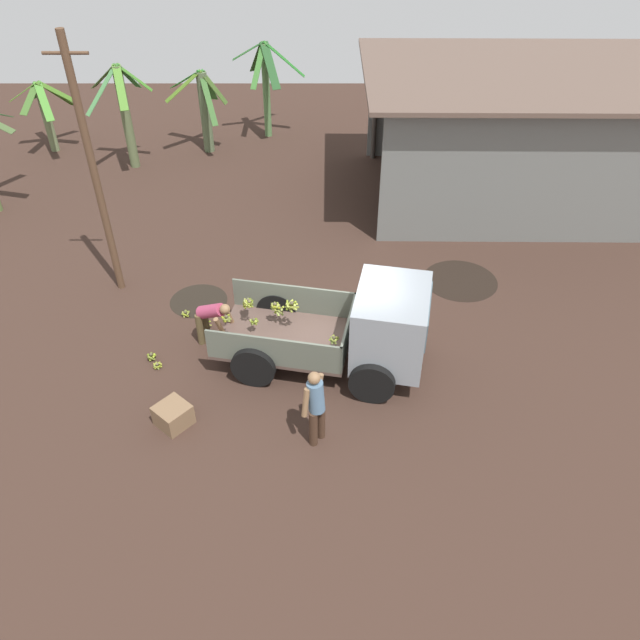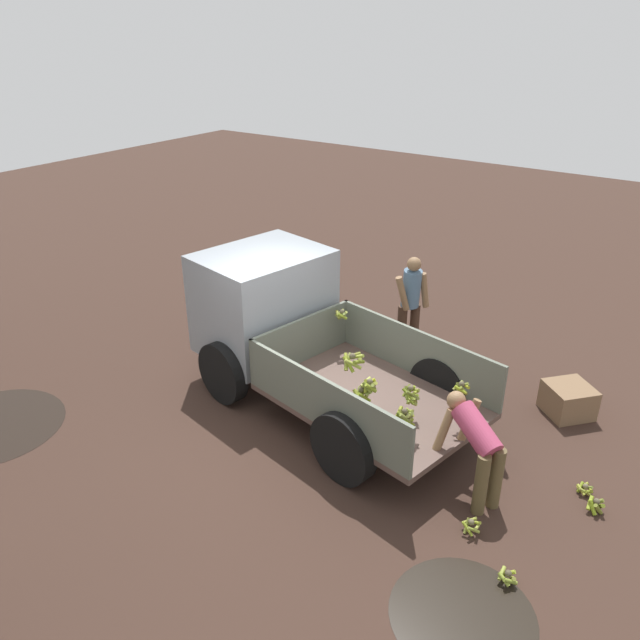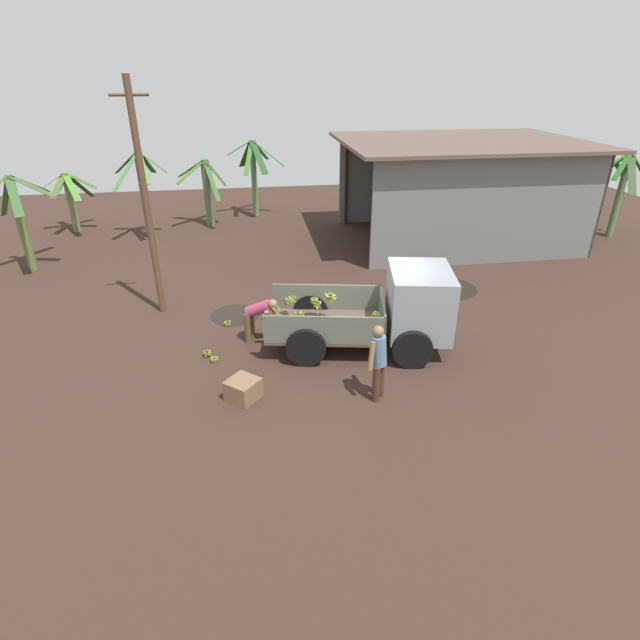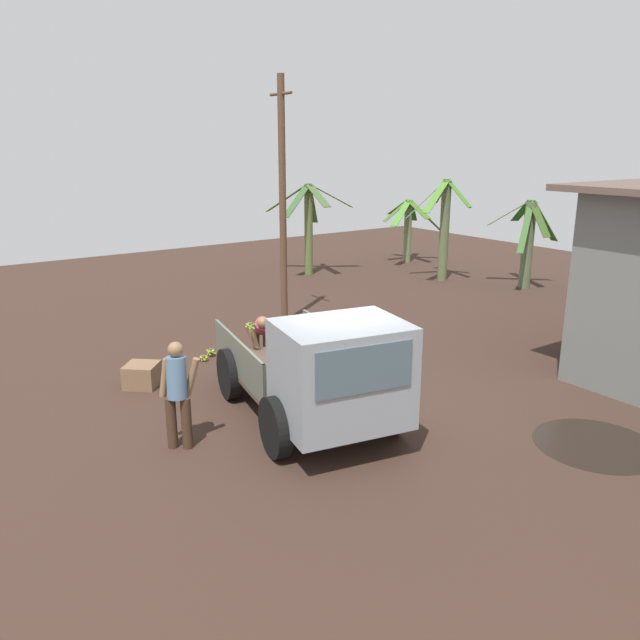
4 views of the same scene
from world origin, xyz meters
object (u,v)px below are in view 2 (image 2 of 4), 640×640
(person_foreground_visitor, at_px, (411,300))
(banana_bunch_on_ground_3, at_px, (585,488))
(person_worker_loading, at_px, (476,444))
(wooden_crate_0, at_px, (568,400))
(banana_bunch_on_ground_1, at_px, (596,505))
(cargo_truck, at_px, (284,321))
(banana_bunch_on_ground_2, at_px, (508,576))
(banana_bunch_on_ground_0, at_px, (471,525))

(person_foreground_visitor, height_order, banana_bunch_on_ground_3, person_foreground_visitor)
(person_worker_loading, relative_size, wooden_crate_0, 2.04)
(banana_bunch_on_ground_1, xyz_separation_m, banana_bunch_on_ground_3, (0.17, -0.25, -0.03))
(cargo_truck, height_order, banana_bunch_on_ground_2, cargo_truck)
(cargo_truck, relative_size, person_worker_loading, 3.81)
(banana_bunch_on_ground_3, bearing_deg, person_foreground_visitor, -30.19)
(banana_bunch_on_ground_3, xyz_separation_m, wooden_crate_0, (0.65, -1.57, 0.15))
(person_foreground_visitor, bearing_deg, banana_bunch_on_ground_0, -15.04)
(person_worker_loading, relative_size, banana_bunch_on_ground_2, 5.80)
(banana_bunch_on_ground_0, distance_m, wooden_crate_0, 2.94)
(cargo_truck, relative_size, person_foreground_visitor, 2.75)
(person_foreground_visitor, relative_size, person_worker_loading, 1.39)
(person_worker_loading, xyz_separation_m, wooden_crate_0, (-0.45, -2.37, -0.52))
(cargo_truck, relative_size, wooden_crate_0, 7.78)
(banana_bunch_on_ground_3, bearing_deg, wooden_crate_0, -67.61)
(wooden_crate_0, bearing_deg, banana_bunch_on_ground_0, 85.97)
(banana_bunch_on_ground_1, height_order, banana_bunch_on_ground_3, banana_bunch_on_ground_1)
(person_foreground_visitor, distance_m, banana_bunch_on_ground_1, 4.26)
(banana_bunch_on_ground_2, bearing_deg, person_foreground_visitor, -50.60)
(person_foreground_visitor, xyz_separation_m, banana_bunch_on_ground_3, (-3.37, 1.96, -0.85))
(person_foreground_visitor, bearing_deg, cargo_truck, -79.49)
(banana_bunch_on_ground_1, bearing_deg, cargo_truck, -2.51)
(banana_bunch_on_ground_1, bearing_deg, banana_bunch_on_ground_3, -55.68)
(banana_bunch_on_ground_0, xyz_separation_m, banana_bunch_on_ground_1, (-1.03, -1.11, -0.01))
(person_foreground_visitor, height_order, banana_bunch_on_ground_1, person_foreground_visitor)
(person_foreground_visitor, height_order, wooden_crate_0, person_foreground_visitor)
(banana_bunch_on_ground_1, distance_m, wooden_crate_0, 2.00)
(cargo_truck, xyz_separation_m, person_foreground_visitor, (-1.04, -2.01, -0.12))
(banana_bunch_on_ground_1, bearing_deg, banana_bunch_on_ground_0, 47.18)
(banana_bunch_on_ground_1, xyz_separation_m, wooden_crate_0, (0.82, -1.82, 0.12))
(cargo_truck, xyz_separation_m, banana_bunch_on_ground_0, (-3.56, 1.31, -0.94))
(banana_bunch_on_ground_2, bearing_deg, wooden_crate_0, -84.00)
(person_worker_loading, bearing_deg, cargo_truck, 13.39)
(cargo_truck, xyz_separation_m, person_worker_loading, (-3.31, 0.75, -0.31))
(banana_bunch_on_ground_3, bearing_deg, cargo_truck, 0.68)
(person_foreground_visitor, xyz_separation_m, banana_bunch_on_ground_0, (-2.52, 3.32, -0.81))
(banana_bunch_on_ground_0, bearing_deg, banana_bunch_on_ground_2, 142.77)
(person_worker_loading, distance_m, wooden_crate_0, 2.47)
(banana_bunch_on_ground_1, bearing_deg, person_worker_loading, 23.20)
(person_worker_loading, relative_size, banana_bunch_on_ground_3, 5.80)
(banana_bunch_on_ground_0, bearing_deg, banana_bunch_on_ground_3, -122.09)
(person_foreground_visitor, xyz_separation_m, banana_bunch_on_ground_2, (-3.08, 3.75, -0.83))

